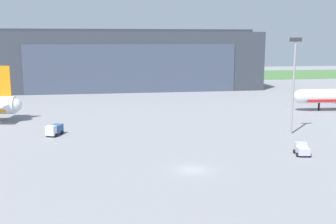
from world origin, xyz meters
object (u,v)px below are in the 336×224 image
ops_van (302,149)px  apron_light_mast (294,78)px  pushback_tractor (54,130)px  maintenance_hangar (129,60)px

ops_van → apron_light_mast: apron_light_mast is taller
pushback_tractor → apron_light_mast: apron_light_mast is taller
pushback_tractor → ops_van: (42.73, -21.19, -0.23)m
maintenance_hangar → pushback_tractor: size_ratio=21.10×
pushback_tractor → ops_van: 47.70m
maintenance_hangar → ops_van: bearing=-77.9°
maintenance_hangar → ops_van: size_ratio=25.82×
maintenance_hangar → apron_light_mast: (27.47, -88.11, 0.37)m
maintenance_hangar → pushback_tractor: bearing=-104.0°
pushback_tractor → ops_van: size_ratio=1.22×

